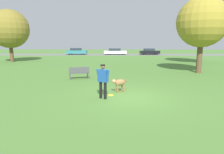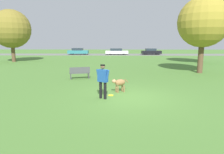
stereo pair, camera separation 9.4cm
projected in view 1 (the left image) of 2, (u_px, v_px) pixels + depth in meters
ground_plane at (128, 97)px, 9.36m from camera, size 120.00×120.00×0.00m
far_road_strip at (118, 55)px, 41.08m from camera, size 120.00×6.00×0.01m
person at (103, 79)px, 8.99m from camera, size 0.66×0.46×1.57m
dog at (119, 83)px, 10.24m from camera, size 0.90×0.61×0.71m
frisbee at (111, 95)px, 9.70m from camera, size 0.27×0.27×0.02m
tree_far_left at (9, 29)px, 25.28m from camera, size 4.85×4.85×6.63m
tree_far_right at (201, 27)px, 23.76m from camera, size 4.61×4.61×6.67m
tree_near_right at (202, 22)px, 16.11m from camera, size 4.05×4.05×6.17m
parked_car_teal at (76, 51)px, 40.92m from camera, size 4.15×1.76×1.33m
parked_car_white at (115, 51)px, 40.79m from camera, size 4.62×1.96×1.27m
parked_car_black at (150, 52)px, 40.75m from camera, size 3.97×1.96×1.26m
park_bench at (79, 73)px, 13.94m from camera, size 1.46×0.78×0.84m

